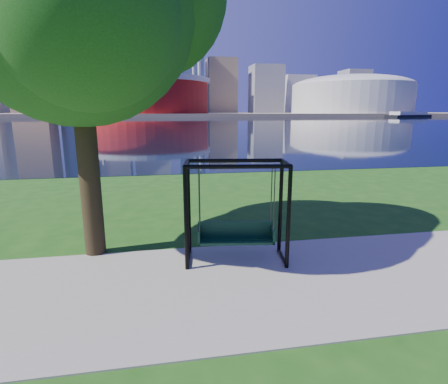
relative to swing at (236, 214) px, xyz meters
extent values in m
plane|color=#1E5114|center=(-0.32, -0.63, -1.10)|extent=(900.00, 900.00, 0.00)
cube|color=#9E937F|center=(-0.32, -1.13, -1.09)|extent=(120.00, 4.00, 0.03)
cube|color=black|center=(-0.32, 101.37, -1.09)|extent=(900.00, 180.00, 0.02)
cube|color=#937F60|center=(-0.32, 305.37, -0.10)|extent=(900.00, 228.00, 2.00)
cylinder|color=maroon|center=(-10.32, 234.37, 11.90)|extent=(80.00, 80.00, 22.00)
cylinder|color=silver|center=(-10.32, 234.37, 21.40)|extent=(83.00, 83.00, 3.00)
cylinder|color=silver|center=(22.59, 253.37, 16.90)|extent=(2.00, 2.00, 32.00)
cylinder|color=silver|center=(-43.23, 253.37, 16.90)|extent=(2.00, 2.00, 32.00)
cylinder|color=silver|center=(-43.23, 215.37, 16.90)|extent=(2.00, 2.00, 32.00)
cylinder|color=silver|center=(22.59, 215.37, 16.90)|extent=(2.00, 2.00, 32.00)
cylinder|color=beige|center=(134.68, 234.37, 10.90)|extent=(84.00, 84.00, 20.00)
ellipsoid|color=beige|center=(134.68, 234.37, 19.90)|extent=(84.00, 84.00, 15.12)
cube|color=#998466|center=(-100.32, 299.37, 44.90)|extent=(26.00, 26.00, 88.00)
cube|color=slate|center=(-70.32, 324.37, 48.40)|extent=(30.00, 24.00, 95.00)
cube|color=gray|center=(-40.32, 304.37, 36.90)|extent=(24.00, 24.00, 72.00)
cube|color=silver|center=(-10.32, 334.37, 40.90)|extent=(32.00, 28.00, 80.00)
cube|color=slate|center=(24.68, 309.37, 29.90)|extent=(22.00, 22.00, 58.00)
cube|color=#998466|center=(54.68, 324.37, 24.90)|extent=(26.00, 26.00, 48.00)
cube|color=gray|center=(94.68, 314.37, 21.90)|extent=(28.00, 24.00, 42.00)
cube|color=silver|center=(134.68, 339.37, 18.90)|extent=(30.00, 26.00, 36.00)
cube|color=gray|center=(184.68, 319.37, 20.90)|extent=(24.00, 24.00, 40.00)
cube|color=#998466|center=(224.68, 334.37, 16.90)|extent=(26.00, 26.00, 32.00)
cylinder|color=black|center=(-1.12, -0.31, 0.02)|extent=(0.10, 0.10, 2.23)
cylinder|color=black|center=(0.99, -0.61, 0.02)|extent=(0.10, 0.10, 2.23)
cylinder|color=black|center=(-1.00, 0.55, 0.02)|extent=(0.10, 0.10, 2.23)
cylinder|color=black|center=(1.12, 0.26, 0.02)|extent=(0.10, 0.10, 2.23)
cylinder|color=black|center=(-0.06, -0.46, 1.13)|extent=(2.13, 0.38, 0.09)
cylinder|color=black|center=(0.06, 0.41, 1.13)|extent=(2.13, 0.38, 0.09)
cylinder|color=black|center=(-1.06, 0.12, 1.13)|extent=(0.21, 0.88, 0.09)
cylinder|color=black|center=(-1.06, 0.12, -1.02)|extent=(0.19, 0.88, 0.07)
cylinder|color=black|center=(1.05, -0.17, 1.13)|extent=(0.21, 0.88, 0.09)
cylinder|color=black|center=(1.05, -0.17, -1.02)|extent=(0.19, 0.88, 0.07)
cube|color=black|center=(0.00, -0.03, -0.62)|extent=(1.74, 0.67, 0.06)
cube|color=black|center=(0.02, 0.16, -0.40)|extent=(1.69, 0.28, 0.37)
cube|color=black|center=(-0.82, 0.09, -0.48)|extent=(0.11, 0.44, 0.33)
cube|color=black|center=(0.81, -0.14, -0.48)|extent=(0.11, 0.44, 0.33)
cylinder|color=#2F2F34|center=(-0.82, -0.09, 0.38)|extent=(0.03, 0.03, 1.41)
cylinder|color=#2F2F34|center=(0.77, -0.32, 0.38)|extent=(0.03, 0.03, 1.41)
cylinder|color=#2F2F34|center=(-0.77, 0.26, 0.38)|extent=(0.03, 0.03, 1.41)
cylinder|color=#2F2F34|center=(0.82, 0.04, 0.38)|extent=(0.03, 0.03, 1.41)
cylinder|color=black|center=(-3.21, 0.98, 1.23)|extent=(0.47, 0.47, 4.66)
sphere|color=#1C4915|center=(-3.21, 0.98, 4.41)|extent=(5.09, 5.09, 5.09)
sphere|color=#1C4915|center=(-2.78, -0.19, 3.88)|extent=(3.39, 3.39, 3.39)
cube|color=black|center=(142.24, 180.95, -0.44)|extent=(33.16, 18.46, 1.28)
cube|color=white|center=(142.24, 180.95, 1.17)|extent=(26.57, 14.87, 1.93)
camera|label=1|loc=(-1.55, -7.24, 2.21)|focal=28.00mm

